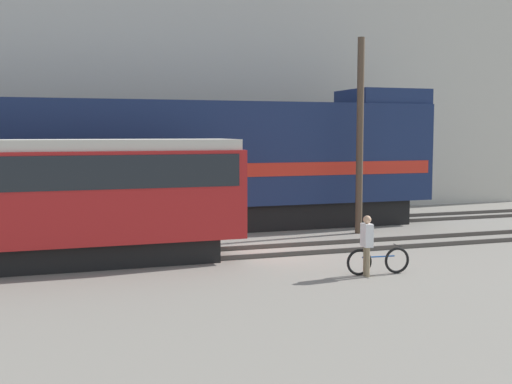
# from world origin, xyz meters

# --- Properties ---
(ground_plane) EXTENTS (120.00, 120.00, 0.00)m
(ground_plane) POSITION_xyz_m (0.00, 0.00, 0.00)
(ground_plane) COLOR gray
(track_near) EXTENTS (60.00, 1.50, 0.14)m
(track_near) POSITION_xyz_m (0.00, -0.51, 0.07)
(track_near) COLOR #47423D
(track_near) RESTS_ON ground
(track_far) EXTENTS (60.00, 1.51, 0.14)m
(track_far) POSITION_xyz_m (0.00, 4.69, 0.07)
(track_far) COLOR #47423D
(track_far) RESTS_ON ground
(building_backdrop) EXTENTS (36.73, 6.00, 14.75)m
(building_backdrop) POSITION_xyz_m (0.00, 12.16, 7.38)
(building_backdrop) COLOR beige
(building_backdrop) RESTS_ON ground
(freight_locomotive) EXTENTS (21.84, 3.04, 5.43)m
(freight_locomotive) POSITION_xyz_m (-2.33, 4.69, 2.53)
(freight_locomotive) COLOR black
(freight_locomotive) RESTS_ON ground
(streetcar) EXTENTS (12.02, 2.54, 3.51)m
(streetcar) POSITION_xyz_m (-6.96, -0.51, 2.01)
(streetcar) COLOR black
(streetcar) RESTS_ON ground
(bicycle) EXTENTS (1.76, 0.44, 0.76)m
(bicycle) POSITION_xyz_m (1.84, -4.25, 0.35)
(bicycle) COLOR black
(bicycle) RESTS_ON ground
(person) EXTENTS (0.25, 0.38, 1.58)m
(person) POSITION_xyz_m (1.43, -4.36, 0.95)
(person) COLOR #8C7A5B
(person) RESTS_ON ground
(utility_pole_right) EXTENTS (0.26, 0.26, 7.11)m
(utility_pole_right) POSITION_xyz_m (4.59, 2.09, 3.55)
(utility_pole_right) COLOR #4C3D2D
(utility_pole_right) RESTS_ON ground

